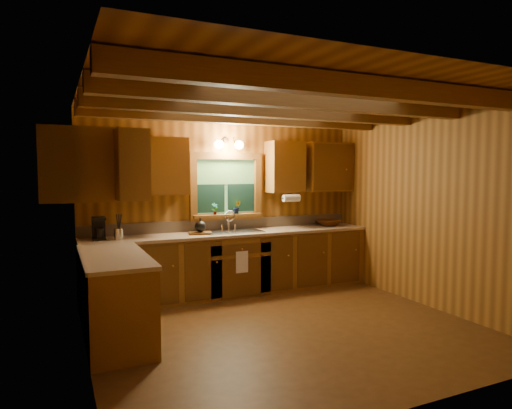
{
  "coord_description": "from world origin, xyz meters",
  "views": [
    {
      "loc": [
        -2.35,
        -4.33,
        1.77
      ],
      "look_at": [
        0.0,
        0.8,
        1.35
      ],
      "focal_mm": 31.19,
      "sensor_mm": 36.0,
      "label": 1
    }
  ],
  "objects": [
    {
      "name": "wall_sconce",
      "position": [
        0.0,
        1.75,
        2.16
      ],
      "size": [
        0.45,
        0.21,
        0.17
      ],
      "color": "black",
      "rests_on": "room"
    },
    {
      "name": "wicker_basket",
      "position": [
        1.67,
        1.65,
        0.95
      ],
      "size": [
        0.45,
        0.45,
        0.1
      ],
      "primitive_type": "imported",
      "rotation": [
        0.0,
        0.0,
        -0.16
      ],
      "color": "#48230C",
      "rests_on": "countertop"
    },
    {
      "name": "base_cabinets",
      "position": [
        -0.49,
        1.28,
        0.43
      ],
      "size": [
        4.2,
        2.22,
        0.86
      ],
      "color": "brown",
      "rests_on": "ground"
    },
    {
      "name": "window_sill",
      "position": [
        0.0,
        1.82,
        1.12
      ],
      "size": [
        1.06,
        0.14,
        0.04
      ],
      "primitive_type": "cube",
      "color": "brown",
      "rests_on": "room"
    },
    {
      "name": "room",
      "position": [
        0.0,
        0.0,
        1.3
      ],
      "size": [
        4.2,
        4.2,
        4.2
      ],
      "color": "#513113",
      "rests_on": "ground"
    },
    {
      "name": "potted_plant_left",
      "position": [
        -0.21,
        1.79,
        1.23
      ],
      "size": [
        0.1,
        0.07,
        0.18
      ],
      "primitive_type": "imported",
      "rotation": [
        0.0,
        0.0,
        0.07
      ],
      "color": "#563312",
      "rests_on": "window_sill"
    },
    {
      "name": "coffee_maker",
      "position": [
        -1.83,
        1.65,
        1.04
      ],
      "size": [
        0.16,
        0.21,
        0.29
      ],
      "rotation": [
        0.0,
        0.0,
        -0.03
      ],
      "color": "black",
      "rests_on": "countertop"
    },
    {
      "name": "teakettle",
      "position": [
        -0.5,
        1.58,
        1.01
      ],
      "size": [
        0.16,
        0.16,
        0.2
      ],
      "rotation": [
        0.0,
        0.0,
        -0.33
      ],
      "color": "black",
      "rests_on": "cutting_board"
    },
    {
      "name": "window",
      "position": [
        0.0,
        1.87,
        1.53
      ],
      "size": [
        1.12,
        0.08,
        1.0
      ],
      "color": "brown",
      "rests_on": "room"
    },
    {
      "name": "cutting_board",
      "position": [
        -0.5,
        1.58,
        0.91
      ],
      "size": [
        0.35,
        0.29,
        0.03
      ],
      "primitive_type": "cube",
      "rotation": [
        0.0,
        0.0,
        -0.24
      ],
      "color": "#563312",
      "rests_on": "countertop"
    },
    {
      "name": "potted_plant_right",
      "position": [
        0.15,
        1.8,
        1.24
      ],
      "size": [
        0.12,
        0.11,
        0.2
      ],
      "primitive_type": "imported",
      "rotation": [
        0.0,
        0.0,
        -0.2
      ],
      "color": "#563312",
      "rests_on": "window_sill"
    },
    {
      "name": "ceiling_beams",
      "position": [
        0.0,
        0.0,
        2.49
      ],
      "size": [
        4.2,
        2.54,
        0.18
      ],
      "color": "brown",
      "rests_on": "room"
    },
    {
      "name": "countertop",
      "position": [
        -0.48,
        1.29,
        0.88
      ],
      "size": [
        4.2,
        2.24,
        0.04
      ],
      "color": "tan",
      "rests_on": "base_cabinets"
    },
    {
      "name": "utensil_crock",
      "position": [
        -1.6,
        1.53,
        0.98
      ],
      "size": [
        0.12,
        0.12,
        0.33
      ],
      "rotation": [
        0.0,
        0.0,
        -0.02
      ],
      "color": "silver",
      "rests_on": "countertop"
    },
    {
      "name": "dishwasher_panel",
      "position": [
        -1.47,
        0.68,
        0.43
      ],
      "size": [
        0.02,
        0.6,
        0.8
      ],
      "primitive_type": "cube",
      "color": "white",
      "rests_on": "base_cabinets"
    },
    {
      "name": "sink",
      "position": [
        0.0,
        1.6,
        0.86
      ],
      "size": [
        0.82,
        0.48,
        0.43
      ],
      "color": "silver",
      "rests_on": "countertop"
    },
    {
      "name": "dish_towel",
      "position": [
        0.0,
        1.26,
        0.52
      ],
      "size": [
        0.18,
        0.01,
        0.3
      ],
      "primitive_type": "cube",
      "color": "white",
      "rests_on": "base_cabinets"
    },
    {
      "name": "upper_cabinets",
      "position": [
        -0.56,
        1.42,
        1.84
      ],
      "size": [
        4.19,
        1.77,
        0.78
      ],
      "color": "brown",
      "rests_on": "room"
    },
    {
      "name": "paper_towel_roll",
      "position": [
        0.92,
        1.53,
        1.37
      ],
      "size": [
        0.27,
        0.11,
        0.11
      ],
      "primitive_type": "cylinder",
      "rotation": [
        0.0,
        1.57,
        0.0
      ],
      "color": "white",
      "rests_on": "upper_cabinets"
    },
    {
      "name": "backsplash",
      "position": [
        0.0,
        1.89,
        0.98
      ],
      "size": [
        4.2,
        0.02,
        0.16
      ],
      "primitive_type": "cube",
      "color": "tan",
      "rests_on": "room"
    }
  ]
}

